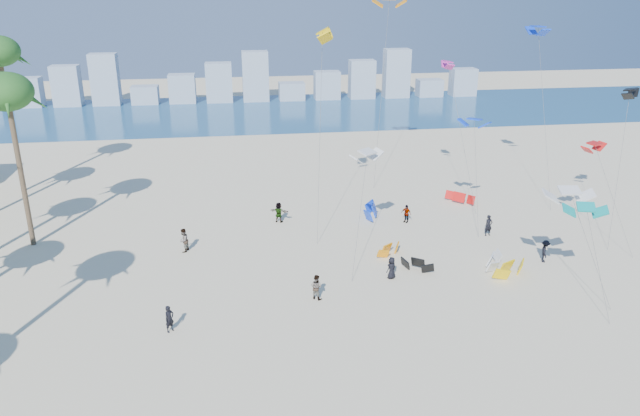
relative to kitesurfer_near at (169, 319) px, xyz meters
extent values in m
plane|color=beige|center=(7.15, -8.35, -0.84)|extent=(220.00, 220.00, 0.00)
plane|color=navy|center=(7.15, 63.65, -0.84)|extent=(220.00, 220.00, 0.00)
imported|color=black|center=(0.00, 0.00, 0.00)|extent=(0.73, 0.72, 1.69)
imported|color=gray|center=(9.19, 2.72, 0.01)|extent=(1.05, 1.03, 1.71)
imported|color=black|center=(14.81, 4.85, -0.04)|extent=(0.93, 0.85, 1.60)
imported|color=gray|center=(18.74, 15.01, -0.04)|extent=(0.94, 0.94, 1.60)
imported|color=black|center=(26.76, 5.85, 0.01)|extent=(1.01, 1.26, 1.71)
imported|color=gray|center=(7.86, 16.65, 0.04)|extent=(1.71, 1.18, 1.78)
imported|color=black|center=(24.61, 11.20, 0.04)|extent=(0.70, 0.51, 1.77)
imported|color=gray|center=(0.11, 11.54, 0.09)|extent=(1.01, 1.12, 1.88)
cylinder|color=#595959|center=(13.02, 7.48, 3.05)|extent=(2.12, 5.45, 7.81)
cylinder|color=#595959|center=(23.67, 12.35, 3.74)|extent=(0.10, 2.85, 9.18)
cylinder|color=#595959|center=(32.74, 7.52, 3.13)|extent=(2.12, 3.98, 7.97)
cylinder|color=#595959|center=(10.99, 13.48, 7.18)|extent=(1.01, 3.98, 16.05)
cylinder|color=#595959|center=(24.78, 18.99, 5.52)|extent=(1.57, 5.79, 12.74)
cylinder|color=#595959|center=(25.99, -1.65, 2.50)|extent=(1.09, 2.72, 6.70)
cylinder|color=#595959|center=(19.12, 26.80, 8.16)|extent=(2.11, 4.63, 18.01)
cylinder|color=#595959|center=(33.93, 9.20, 5.01)|extent=(2.47, 4.17, 11.71)
cylinder|color=#595959|center=(26.43, 0.01, 2.75)|extent=(2.32, 2.92, 7.20)
cylinder|color=#595959|center=(32.45, 18.88, 7.02)|extent=(0.40, 5.89, 15.74)
cylinder|color=brown|center=(-11.84, 14.65, 5.21)|extent=(0.40, 0.40, 12.11)
ellipsoid|color=#235C20|center=(-11.84, 14.65, 11.26)|extent=(3.80, 3.80, 2.85)
cylinder|color=brown|center=(-16.67, 28.65, 5.94)|extent=(0.40, 0.40, 13.56)
cube|color=#9EADBF|center=(-28.65, 73.65, 1.56)|extent=(4.40, 3.00, 4.80)
cube|color=#9EADBF|center=(-22.45, 73.65, 2.46)|extent=(4.40, 3.00, 6.60)
cube|color=#9EADBF|center=(-16.25, 73.65, 3.36)|extent=(4.40, 3.00, 8.40)
cube|color=#9EADBF|center=(-10.05, 73.65, 0.66)|extent=(4.40, 3.00, 3.00)
cube|color=#9EADBF|center=(-3.85, 73.65, 1.56)|extent=(4.40, 3.00, 4.80)
cube|color=#9EADBF|center=(2.35, 73.65, 2.46)|extent=(4.40, 3.00, 6.60)
cube|color=#9EADBF|center=(8.55, 73.65, 3.36)|extent=(4.40, 3.00, 8.40)
cube|color=#9EADBF|center=(14.75, 73.65, 0.66)|extent=(4.40, 3.00, 3.00)
cube|color=#9EADBF|center=(20.95, 73.65, 1.56)|extent=(4.40, 3.00, 4.80)
cube|color=#9EADBF|center=(27.15, 73.65, 2.46)|extent=(4.40, 3.00, 6.60)
cube|color=#9EADBF|center=(33.35, 73.65, 3.36)|extent=(4.40, 3.00, 8.40)
cube|color=#9EADBF|center=(39.55, 73.65, 0.66)|extent=(4.40, 3.00, 3.00)
cube|color=#9EADBF|center=(45.75, 73.65, 1.56)|extent=(4.40, 3.00, 4.80)
camera|label=1|loc=(4.31, -32.66, 18.91)|focal=34.37mm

